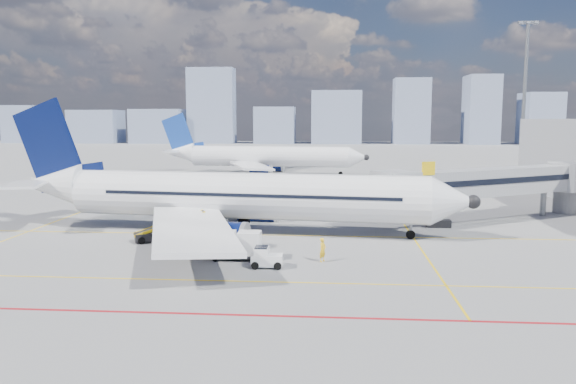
{
  "coord_description": "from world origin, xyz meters",
  "views": [
    {
      "loc": [
        7.0,
        -39.5,
        10.02
      ],
      "look_at": [
        3.44,
        6.41,
        4.0
      ],
      "focal_mm": 35.0,
      "sensor_mm": 36.0,
      "label": 1
    }
  ],
  "objects_px": {
    "main_aircraft": "(227,196)",
    "belt_loader": "(162,234)",
    "ramp_worker": "(323,250)",
    "cargo_dolly": "(237,244)",
    "second_aircraft": "(261,157)",
    "baggage_tug": "(265,258)"
  },
  "relations": [
    {
      "from": "baggage_tug",
      "to": "cargo_dolly",
      "type": "distance_m",
      "value": 3.11
    },
    {
      "from": "main_aircraft",
      "to": "baggage_tug",
      "type": "height_order",
      "value": "main_aircraft"
    },
    {
      "from": "belt_loader",
      "to": "second_aircraft",
      "type": "bearing_deg",
      "value": 66.06
    },
    {
      "from": "main_aircraft",
      "to": "belt_loader",
      "type": "relative_size",
      "value": 7.22
    },
    {
      "from": "main_aircraft",
      "to": "second_aircraft",
      "type": "relative_size",
      "value": 1.1
    },
    {
      "from": "main_aircraft",
      "to": "cargo_dolly",
      "type": "relative_size",
      "value": 11.34
    },
    {
      "from": "main_aircraft",
      "to": "baggage_tug",
      "type": "distance_m",
      "value": 13.04
    },
    {
      "from": "cargo_dolly",
      "to": "belt_loader",
      "type": "height_order",
      "value": "belt_loader"
    },
    {
      "from": "second_aircraft",
      "to": "cargo_dolly",
      "type": "bearing_deg",
      "value": -78.52
    },
    {
      "from": "belt_loader",
      "to": "main_aircraft",
      "type": "bearing_deg",
      "value": 19.38
    },
    {
      "from": "baggage_tug",
      "to": "ramp_worker",
      "type": "distance_m",
      "value": 4.29
    },
    {
      "from": "baggage_tug",
      "to": "cargo_dolly",
      "type": "height_order",
      "value": "cargo_dolly"
    },
    {
      "from": "main_aircraft",
      "to": "baggage_tug",
      "type": "xyz_separation_m",
      "value": [
        4.81,
        -11.85,
        -2.52
      ]
    },
    {
      "from": "baggage_tug",
      "to": "cargo_dolly",
      "type": "relative_size",
      "value": 0.57
    },
    {
      "from": "main_aircraft",
      "to": "belt_loader",
      "type": "height_order",
      "value": "main_aircraft"
    },
    {
      "from": "main_aircraft",
      "to": "second_aircraft",
      "type": "xyz_separation_m",
      "value": [
        -3.54,
        52.1,
        0.01
      ]
    },
    {
      "from": "cargo_dolly",
      "to": "ramp_worker",
      "type": "distance_m",
      "value": 6.16
    },
    {
      "from": "main_aircraft",
      "to": "ramp_worker",
      "type": "distance_m",
      "value": 13.39
    },
    {
      "from": "second_aircraft",
      "to": "baggage_tug",
      "type": "height_order",
      "value": "second_aircraft"
    },
    {
      "from": "cargo_dolly",
      "to": "belt_loader",
      "type": "xyz_separation_m",
      "value": [
        -7.16,
        5.59,
        -0.5
      ]
    },
    {
      "from": "main_aircraft",
      "to": "cargo_dolly",
      "type": "height_order",
      "value": "main_aircraft"
    },
    {
      "from": "ramp_worker",
      "to": "cargo_dolly",
      "type": "bearing_deg",
      "value": 121.66
    }
  ]
}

